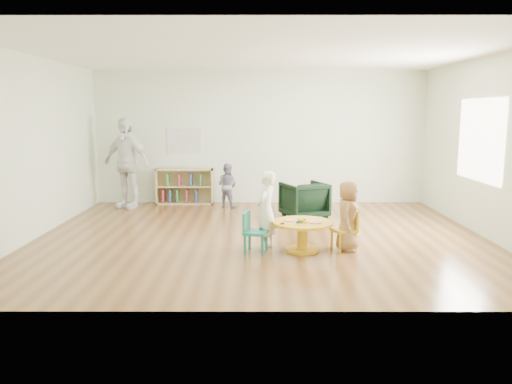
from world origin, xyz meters
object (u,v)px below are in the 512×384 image
(kid_chair_right, at_px, (346,228))
(child_left, at_px, (266,211))
(bookshelf, at_px, (184,187))
(toddler, at_px, (227,185))
(armchair, at_px, (304,200))
(activity_table, at_px, (302,231))
(kid_chair_left, at_px, (253,231))
(adult_caretaker, at_px, (126,163))
(child_right, at_px, (348,216))

(kid_chair_right, xyz_separation_m, child_left, (-1.14, 0.02, 0.26))
(bookshelf, relative_size, toddler, 1.32)
(armchair, bearing_deg, activity_table, 61.65)
(kid_chair_left, relative_size, child_left, 0.51)
(kid_chair_right, xyz_separation_m, adult_caretaker, (-3.93, 3.17, 0.61))
(activity_table, xyz_separation_m, child_right, (0.64, 0.03, 0.21))
(activity_table, bearing_deg, child_left, 169.19)
(child_left, height_order, adult_caretaker, adult_caretaker)
(bookshelf, relative_size, child_left, 1.07)
(kid_chair_left, xyz_separation_m, adult_caretaker, (-2.60, 3.33, 0.61))
(kid_chair_left, bearing_deg, child_right, 109.15)
(child_left, distance_m, toddler, 3.26)
(toddler, bearing_deg, kid_chair_right, 146.59)
(kid_chair_left, relative_size, child_right, 0.58)
(armchair, bearing_deg, toddler, -58.51)
(child_left, xyz_separation_m, toddler, (-0.74, 3.17, -0.11))
(kid_chair_right, relative_size, child_left, 0.51)
(armchair, bearing_deg, kid_chair_left, 45.33)
(child_right, relative_size, toddler, 1.10)
(kid_chair_left, distance_m, adult_caretaker, 4.26)
(child_right, relative_size, adult_caretaker, 0.54)
(activity_table, xyz_separation_m, bookshelf, (-2.19, 3.69, 0.07))
(activity_table, height_order, child_left, child_left)
(kid_chair_left, height_order, child_right, child_right)
(kid_chair_left, bearing_deg, kid_chair_right, 111.24)
(bookshelf, height_order, adult_caretaker, adult_caretaker)
(bookshelf, distance_m, adult_caretaker, 1.31)
(bookshelf, xyz_separation_m, armchair, (2.42, -1.50, -0.03))
(bookshelf, height_order, child_left, child_left)
(bookshelf, bearing_deg, adult_caretaker, -158.49)
(activity_table, distance_m, toddler, 3.50)
(kid_chair_left, bearing_deg, adult_caretaker, -127.52)
(child_left, relative_size, child_right, 1.13)
(armchair, xyz_separation_m, child_left, (-0.74, -2.09, 0.22))
(kid_chair_right, bearing_deg, child_right, 163.77)
(kid_chair_right, bearing_deg, child_left, 69.16)
(kid_chair_left, height_order, adult_caretaker, adult_caretaker)
(toddler, xyz_separation_m, adult_caretaker, (-2.04, -0.02, 0.46))
(activity_table, xyz_separation_m, adult_caretaker, (-3.29, 3.25, 0.63))
(kid_chair_left, relative_size, kid_chair_right, 1.01)
(armchair, relative_size, toddler, 0.82)
(armchair, xyz_separation_m, child_right, (0.41, -2.15, 0.16))
(activity_table, height_order, armchair, armchair)
(activity_table, xyz_separation_m, armchair, (0.23, 2.18, 0.05))
(kid_chair_right, relative_size, adult_caretaker, 0.31)
(bookshelf, xyz_separation_m, toddler, (0.94, -0.42, 0.09))
(armchair, distance_m, adult_caretaker, 3.73)
(armchair, height_order, child_right, child_right)
(kid_chair_left, distance_m, bookshelf, 4.05)
(kid_chair_right, height_order, toddler, toddler)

